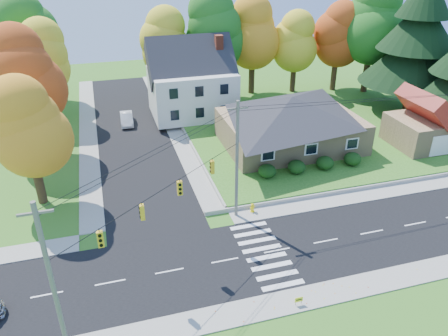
# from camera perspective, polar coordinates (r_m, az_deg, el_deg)

# --- Properties ---
(ground) EXTENTS (120.00, 120.00, 0.00)m
(ground) POSITION_cam_1_polar(r_m,az_deg,el_deg) (32.95, 6.92, -10.66)
(ground) COLOR #3D7923
(road_main) EXTENTS (90.00, 8.00, 0.02)m
(road_main) POSITION_cam_1_polar(r_m,az_deg,el_deg) (32.94, 6.92, -10.65)
(road_main) COLOR black
(road_main) RESTS_ON ground
(road_cross) EXTENTS (8.00, 44.00, 0.02)m
(road_cross) POSITION_cam_1_polar(r_m,az_deg,el_deg) (53.55, -12.00, 4.87)
(road_cross) COLOR black
(road_cross) RESTS_ON ground
(sidewalk_north) EXTENTS (90.00, 2.00, 0.08)m
(sidewalk_north) POSITION_cam_1_polar(r_m,az_deg,el_deg) (36.65, 3.92, -5.97)
(sidewalk_north) COLOR #9C9A90
(sidewalk_north) RESTS_ON ground
(sidewalk_south) EXTENTS (90.00, 2.00, 0.08)m
(sidewalk_south) POSITION_cam_1_polar(r_m,az_deg,el_deg) (29.58, 10.78, -16.31)
(sidewalk_south) COLOR #9C9A90
(sidewalk_south) RESTS_ON ground
(lawn) EXTENTS (30.00, 30.00, 0.50)m
(lawn) POSITION_cam_1_polar(r_m,az_deg,el_deg) (54.34, 11.16, 5.58)
(lawn) COLOR #3D7923
(lawn) RESTS_ON ground
(ranch_house) EXTENTS (14.60, 10.60, 5.40)m
(ranch_house) POSITION_cam_1_polar(r_m,az_deg,el_deg) (46.98, 8.71, 6.16)
(ranch_house) COLOR tan
(ranch_house) RESTS_ON lawn
(colonial_house) EXTENTS (10.40, 8.40, 9.60)m
(colonial_house) POSITION_cam_1_polar(r_m,az_deg,el_deg) (54.91, -4.19, 11.07)
(colonial_house) COLOR silver
(colonial_house) RESTS_ON lawn
(garage) EXTENTS (7.30, 6.30, 4.60)m
(garage) POSITION_cam_1_polar(r_m,az_deg,el_deg) (51.46, 24.98, 5.25)
(garage) COLOR tan
(garage) RESTS_ON lawn
(hedge_row) EXTENTS (10.70, 1.70, 1.27)m
(hedge_row) POSITION_cam_1_polar(r_m,az_deg,el_deg) (42.61, 11.29, 0.41)
(hedge_row) COLOR #163A10
(hedge_row) RESTS_ON lawn
(traffic_infrastructure) EXTENTS (38.10, 10.66, 10.00)m
(traffic_infrastructure) POSITION_cam_1_polar(r_m,az_deg,el_deg) (31.04, 6.25, -1.77)
(traffic_infrastructure) COLOR #666059
(traffic_infrastructure) RESTS_ON ground
(tree_lot_0) EXTENTS (6.72, 6.72, 12.51)m
(tree_lot_0) POSITION_cam_1_polar(r_m,az_deg,el_deg) (59.36, -7.64, 15.90)
(tree_lot_0) COLOR #3F2A19
(tree_lot_0) RESTS_ON lawn
(tree_lot_1) EXTENTS (7.84, 7.84, 14.60)m
(tree_lot_1) POSITION_cam_1_polar(r_m,az_deg,el_deg) (59.35, -1.56, 17.41)
(tree_lot_1) COLOR #3F2A19
(tree_lot_1) RESTS_ON lawn
(tree_lot_2) EXTENTS (7.28, 7.28, 13.56)m
(tree_lot_2) POSITION_cam_1_polar(r_m,az_deg,el_deg) (62.18, 3.79, 17.24)
(tree_lot_2) COLOR #3F2A19
(tree_lot_2) RESTS_ON lawn
(tree_lot_3) EXTENTS (6.16, 6.16, 11.47)m
(tree_lot_3) POSITION_cam_1_polar(r_m,az_deg,el_deg) (63.81, 9.35, 16.02)
(tree_lot_3) COLOR #3F2A19
(tree_lot_3) RESTS_ON lawn
(tree_lot_4) EXTENTS (6.72, 6.72, 12.51)m
(tree_lot_4) POSITION_cam_1_polar(r_m,az_deg,el_deg) (65.59, 14.74, 16.41)
(tree_lot_4) COLOR #3F2A19
(tree_lot_4) RESTS_ON lawn
(tree_lot_5) EXTENTS (8.40, 8.40, 15.64)m
(tree_lot_5) POSITION_cam_1_polar(r_m,az_deg,el_deg) (65.73, 19.01, 17.61)
(tree_lot_5) COLOR #3F2A19
(tree_lot_5) RESTS_ON lawn
(conifer_east_a) EXTENTS (12.80, 12.80, 16.96)m
(conifer_east_a) POSITION_cam_1_polar(r_m,az_deg,el_deg) (60.19, 23.98, 15.07)
(conifer_east_a) COLOR #3F2A19
(conifer_east_a) RESTS_ON lawn
(tree_west_0) EXTENTS (6.16, 6.16, 11.47)m
(tree_west_0) POSITION_cam_1_polar(r_m,az_deg,el_deg) (38.31, -24.44, 5.06)
(tree_west_0) COLOR #3F2A19
(tree_west_0) RESTS_ON ground
(tree_west_1) EXTENTS (7.28, 7.28, 13.56)m
(tree_west_1) POSITION_cam_1_polar(r_m,az_deg,el_deg) (47.50, -24.79, 10.80)
(tree_west_1) COLOR #3F2A19
(tree_west_1) RESTS_ON ground
(tree_west_2) EXTENTS (6.72, 6.72, 12.51)m
(tree_west_2) POSITION_cam_1_polar(r_m,az_deg,el_deg) (57.16, -22.62, 13.09)
(tree_west_2) COLOR #3F2A19
(tree_west_2) RESTS_ON ground
(tree_west_3) EXTENTS (7.84, 7.84, 14.60)m
(tree_west_3) POSITION_cam_1_polar(r_m,az_deg,el_deg) (64.92, -24.15, 15.58)
(tree_west_3) COLOR #3F2A19
(tree_west_3) RESTS_ON ground
(white_car) EXTENTS (1.64, 4.25, 1.38)m
(white_car) POSITION_cam_1_polar(r_m,az_deg,el_deg) (55.25, -12.60, 6.32)
(white_car) COLOR silver
(white_car) RESTS_ON road_cross
(fire_hydrant) EXTENTS (0.49, 0.38, 0.86)m
(fire_hydrant) POSITION_cam_1_polar(r_m,az_deg,el_deg) (36.66, 3.73, -5.25)
(fire_hydrant) COLOR yellow
(fire_hydrant) RESTS_ON ground
(yard_sign) EXTENTS (0.54, 0.03, 0.67)m
(yard_sign) POSITION_cam_1_polar(r_m,az_deg,el_deg) (28.73, 9.75, -16.61)
(yard_sign) COLOR black
(yard_sign) RESTS_ON ground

